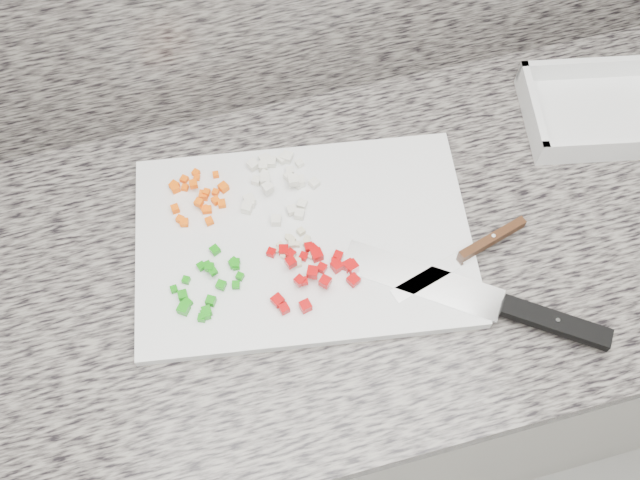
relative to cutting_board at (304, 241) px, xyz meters
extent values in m
cube|color=silver|center=(0.05, -0.02, -0.48)|extent=(3.92, 0.62, 0.86)
cube|color=slate|center=(0.05, -0.02, -0.03)|extent=(3.96, 0.64, 0.04)
cube|color=silver|center=(0.00, 0.00, 0.00)|extent=(0.54, 0.40, 0.02)
cube|color=#FF5C05|center=(-0.17, 0.07, 0.01)|extent=(0.01, 0.01, 0.01)
cube|color=#FF5C05|center=(-0.11, 0.09, 0.01)|extent=(0.01, 0.01, 0.01)
cube|color=#FF5C05|center=(-0.13, 0.08, 0.01)|extent=(0.01, 0.01, 0.01)
cube|color=#FF5C05|center=(-0.15, 0.13, 0.01)|extent=(0.01, 0.01, 0.01)
cube|color=#FF5C05|center=(-0.13, 0.15, 0.01)|extent=(0.01, 0.01, 0.01)
cube|color=#FF5C05|center=(-0.12, 0.11, 0.02)|extent=(0.01, 0.01, 0.01)
cube|color=#FF5C05|center=(-0.15, 0.14, 0.01)|extent=(0.02, 0.02, 0.01)
cube|color=#FF5C05|center=(-0.10, 0.11, 0.01)|extent=(0.02, 0.02, 0.01)
cube|color=#FF5C05|center=(-0.17, 0.08, 0.01)|extent=(0.01, 0.01, 0.01)
cube|color=#FF5C05|center=(-0.17, 0.14, 0.01)|extent=(0.02, 0.02, 0.01)
cube|color=#FF5C05|center=(-0.13, 0.08, 0.01)|extent=(0.01, 0.01, 0.01)
cube|color=#FF5C05|center=(-0.17, 0.13, 0.01)|extent=(0.01, 0.01, 0.01)
cube|color=#FF5C05|center=(-0.13, 0.06, 0.01)|extent=(0.01, 0.01, 0.01)
cube|color=#FF5C05|center=(-0.10, 0.14, 0.01)|extent=(0.01, 0.01, 0.01)
cube|color=#FF5C05|center=(-0.11, 0.11, 0.01)|extent=(0.01, 0.01, 0.01)
cube|color=#FF5C05|center=(-0.13, 0.08, 0.01)|extent=(0.01, 0.01, 0.01)
cube|color=#FF5C05|center=(-0.13, 0.11, 0.01)|extent=(0.02, 0.02, 0.01)
cube|color=#FF5C05|center=(-0.13, 0.14, 0.01)|extent=(0.01, 0.01, 0.01)
cube|color=#FF5C05|center=(-0.11, 0.09, 0.01)|extent=(0.01, 0.01, 0.01)
cube|color=#FF5C05|center=(-0.14, 0.09, 0.02)|extent=(0.02, 0.02, 0.01)
cube|color=#FF5C05|center=(-0.14, 0.13, 0.02)|extent=(0.01, 0.01, 0.01)
cube|color=#FF5C05|center=(-0.18, 0.10, 0.01)|extent=(0.01, 0.01, 0.01)
cube|color=silver|center=(-0.02, 0.14, 0.02)|extent=(0.02, 0.02, 0.01)
cube|color=silver|center=(-0.07, 0.07, 0.02)|extent=(0.02, 0.02, 0.01)
cube|color=silver|center=(0.00, 0.04, 0.02)|extent=(0.02, 0.02, 0.01)
cube|color=silver|center=(-0.02, 0.15, 0.01)|extent=(0.02, 0.02, 0.01)
cube|color=silver|center=(0.01, 0.14, 0.02)|extent=(0.02, 0.02, 0.01)
cube|color=silver|center=(-0.06, 0.08, 0.02)|extent=(0.02, 0.02, 0.01)
cube|color=silver|center=(0.01, 0.05, 0.01)|extent=(0.02, 0.02, 0.01)
cube|color=silver|center=(-0.03, 0.15, 0.02)|extent=(0.02, 0.02, 0.01)
cube|color=silver|center=(-0.03, 0.14, 0.02)|extent=(0.02, 0.02, 0.01)
cube|color=silver|center=(-0.04, 0.14, 0.02)|extent=(0.02, 0.02, 0.01)
cube|color=silver|center=(0.04, 0.08, 0.01)|extent=(0.02, 0.02, 0.01)
cube|color=silver|center=(-0.03, 0.11, 0.02)|extent=(0.02, 0.02, 0.01)
cube|color=silver|center=(0.01, 0.09, 0.03)|extent=(0.02, 0.02, 0.01)
cube|color=silver|center=(-0.05, 0.11, 0.01)|extent=(0.02, 0.02, 0.01)
cube|color=silver|center=(0.02, 0.09, 0.02)|extent=(0.02, 0.02, 0.01)
cube|color=silver|center=(0.03, 0.13, 0.01)|extent=(0.01, 0.01, 0.01)
cube|color=silver|center=(-0.03, 0.12, 0.01)|extent=(0.02, 0.02, 0.01)
cube|color=silver|center=(0.01, 0.12, 0.01)|extent=(0.01, 0.01, 0.01)
cube|color=silver|center=(-0.03, 0.09, 0.03)|extent=(0.02, 0.02, 0.01)
cube|color=silver|center=(-0.01, 0.05, 0.02)|extent=(0.01, 0.01, 0.01)
cube|color=silver|center=(0.02, 0.09, 0.01)|extent=(0.01, 0.01, 0.01)
cube|color=silver|center=(-0.03, 0.04, 0.02)|extent=(0.02, 0.02, 0.01)
cube|color=silver|center=(0.00, 0.11, 0.01)|extent=(0.02, 0.02, 0.01)
cube|color=silver|center=(-0.06, 0.08, 0.02)|extent=(0.02, 0.02, 0.01)
cube|color=silver|center=(0.00, 0.14, 0.01)|extent=(0.02, 0.02, 0.01)
cube|color=#11840C|center=(-0.17, -0.09, 0.01)|extent=(0.01, 0.01, 0.01)
cube|color=#11840C|center=(-0.14, -0.02, 0.02)|extent=(0.02, 0.02, 0.01)
cube|color=#11840C|center=(-0.15, -0.01, 0.01)|extent=(0.01, 0.01, 0.01)
cube|color=#11840C|center=(-0.18, -0.03, 0.01)|extent=(0.01, 0.01, 0.01)
cube|color=#11840C|center=(-0.18, -0.06, 0.01)|extent=(0.02, 0.02, 0.01)
cube|color=#11840C|center=(-0.13, -0.05, 0.01)|extent=(0.02, 0.02, 0.01)
cube|color=#11840C|center=(-0.16, -0.01, 0.01)|extent=(0.01, 0.01, 0.01)
cube|color=#11840C|center=(-0.11, -0.05, 0.01)|extent=(0.01, 0.01, 0.01)
cube|color=#11840C|center=(-0.16, -0.08, 0.01)|extent=(0.01, 0.01, 0.01)
cube|color=#11840C|center=(-0.20, -0.03, 0.01)|extent=(0.01, 0.01, 0.01)
cube|color=#11840C|center=(-0.16, -0.09, 0.01)|extent=(0.01, 0.01, 0.01)
cube|color=#11840C|center=(-0.19, -0.05, 0.01)|extent=(0.01, 0.01, 0.01)
cube|color=#11840C|center=(-0.11, -0.02, 0.01)|extent=(0.02, 0.02, 0.01)
cube|color=#11840C|center=(-0.11, -0.02, 0.01)|extent=(0.01, 0.01, 0.01)
cube|color=#11840C|center=(-0.19, -0.07, 0.02)|extent=(0.02, 0.02, 0.01)
cube|color=#11840C|center=(-0.15, -0.07, 0.01)|extent=(0.02, 0.02, 0.01)
cube|color=#11840C|center=(-0.10, -0.04, 0.01)|extent=(0.01, 0.01, 0.01)
cube|color=#11840C|center=(-0.14, -0.03, 0.02)|extent=(0.01, 0.01, 0.01)
cube|color=#11840C|center=(-0.11, -0.02, 0.02)|extent=(0.02, 0.02, 0.01)
cube|color=#11840C|center=(-0.13, 0.01, 0.01)|extent=(0.02, 0.02, 0.01)
cube|color=#AB0204|center=(-0.01, -0.03, 0.01)|extent=(0.02, 0.02, 0.01)
cube|color=#AB0204|center=(0.05, -0.09, 0.02)|extent=(0.02, 0.02, 0.01)
cube|color=#AB0204|center=(-0.03, -0.04, 0.03)|extent=(0.02, 0.02, 0.01)
cube|color=#AB0204|center=(0.01, -0.02, 0.01)|extent=(0.02, 0.02, 0.01)
cube|color=#AB0204|center=(-0.03, -0.02, 0.02)|extent=(0.02, 0.02, 0.01)
cube|color=#AB0204|center=(0.00, -0.07, 0.03)|extent=(0.02, 0.02, 0.01)
cube|color=#AB0204|center=(-0.03, -0.11, 0.02)|extent=(0.02, 0.02, 0.01)
cube|color=#AB0204|center=(0.04, -0.05, 0.01)|extent=(0.02, 0.02, 0.01)
cube|color=#AB0204|center=(0.05, -0.06, 0.02)|extent=(0.02, 0.02, 0.01)
cube|color=#AB0204|center=(-0.05, -0.11, 0.01)|extent=(0.02, 0.02, 0.01)
cube|color=#AB0204|center=(-0.02, -0.08, 0.02)|extent=(0.01, 0.01, 0.01)
cube|color=#AB0204|center=(-0.02, -0.07, 0.03)|extent=(0.02, 0.02, 0.01)
cube|color=#AB0204|center=(0.00, -0.02, 0.01)|extent=(0.01, 0.01, 0.01)
cube|color=#AB0204|center=(0.03, -0.05, 0.01)|extent=(0.01, 0.01, 0.01)
cube|color=#AB0204|center=(-0.03, -0.02, 0.01)|extent=(0.02, 0.02, 0.01)
cube|color=#AB0204|center=(0.06, -0.07, 0.02)|extent=(0.02, 0.02, 0.01)
cube|color=#AB0204|center=(0.03, -0.06, 0.02)|extent=(0.02, 0.02, 0.01)
cube|color=#AB0204|center=(0.01, -0.04, 0.02)|extent=(0.02, 0.02, 0.01)
cube|color=#AB0204|center=(-0.06, -0.09, 0.02)|extent=(0.02, 0.02, 0.01)
cube|color=#AB0204|center=(0.01, -0.08, 0.03)|extent=(0.02, 0.02, 0.01)
cube|color=#AB0204|center=(0.01, -0.06, 0.01)|extent=(0.02, 0.02, 0.01)
cube|color=#AB0204|center=(-0.05, -0.01, 0.01)|extent=(0.02, 0.02, 0.01)
cube|color=beige|center=(-0.02, -0.01, 0.01)|extent=(0.01, 0.01, 0.01)
cube|color=beige|center=(-0.04, -0.01, 0.01)|extent=(0.01, 0.01, 0.01)
cube|color=beige|center=(0.00, -0.01, 0.01)|extent=(0.01, 0.01, 0.01)
cube|color=beige|center=(-0.02, 0.01, 0.01)|extent=(0.01, 0.01, 0.01)
cube|color=beige|center=(-0.02, -0.04, 0.01)|extent=(0.01, 0.01, 0.01)
cube|color=beige|center=(-0.03, -0.04, 0.01)|extent=(0.01, 0.01, 0.01)
cube|color=beige|center=(-0.04, -0.01, 0.01)|extent=(0.01, 0.01, 0.01)
cube|color=beige|center=(-0.04, -0.02, 0.01)|extent=(0.01, 0.01, 0.01)
cube|color=beige|center=(-0.02, 0.00, 0.01)|extent=(0.01, 0.01, 0.01)
cube|color=beige|center=(-0.02, -0.04, 0.01)|extent=(0.01, 0.01, 0.01)
cube|color=beige|center=(0.00, -0.03, 0.01)|extent=(0.01, 0.01, 0.01)
cube|color=beige|center=(-0.02, -0.03, 0.01)|extent=(0.01, 0.01, 0.01)
cube|color=beige|center=(-0.01, -0.01, 0.01)|extent=(0.01, 0.01, 0.01)
cube|color=beige|center=(-0.04, -0.01, 0.01)|extent=(0.01, 0.01, 0.01)
cube|color=beige|center=(0.00, 0.00, 0.01)|extent=(0.01, 0.01, 0.01)
cube|color=beige|center=(0.00, 0.01, 0.01)|extent=(0.01, 0.01, 0.01)
cube|color=silver|center=(0.15, -0.11, 0.01)|extent=(0.22, 0.18, 0.00)
cube|color=black|center=(0.30, -0.22, 0.02)|extent=(0.14, 0.11, 0.02)
cylinder|color=silver|center=(0.30, -0.22, 0.03)|extent=(0.01, 0.01, 0.00)
cube|color=silver|center=(0.16, -0.11, 0.01)|extent=(0.12, 0.05, 0.00)
cube|color=#412510|center=(0.27, -0.08, 0.02)|extent=(0.11, 0.04, 0.02)
cylinder|color=silver|center=(0.27, -0.08, 0.03)|extent=(0.01, 0.01, 0.00)
cube|color=silver|center=(0.53, 0.10, 0.00)|extent=(0.27, 0.22, 0.01)
cube|color=silver|center=(0.54, 0.18, 0.02)|extent=(0.24, 0.06, 0.04)
cube|color=silver|center=(0.51, 0.02, 0.02)|extent=(0.24, 0.06, 0.04)
cube|color=silver|center=(0.41, 0.12, 0.02)|extent=(0.05, 0.17, 0.04)
camera|label=1|loc=(-0.11, -0.49, 0.94)|focal=40.00mm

